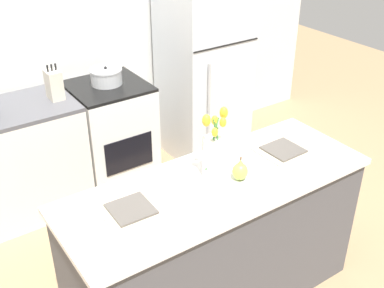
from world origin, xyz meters
TOP-DOWN VIEW (x-y plane):
  - back_wall at (0.00, 2.00)m, footprint 5.20×0.08m
  - kitchen_island at (0.00, 0.00)m, footprint 1.80×0.66m
  - stove_range at (0.10, 1.60)m, footprint 0.60×0.61m
  - refrigerator at (1.05, 1.60)m, footprint 0.68×0.67m
  - flower_vase at (0.02, 0.06)m, footprint 0.17×0.14m
  - pear_figurine at (0.12, -0.05)m, footprint 0.09×0.09m
  - plate_setting_left at (-0.52, 0.03)m, footprint 0.30×0.30m
  - plate_setting_right at (0.52, 0.03)m, footprint 0.30×0.30m
  - cooking_pot at (0.11, 1.63)m, footprint 0.26×0.26m
  - knife_block at (-0.33, 1.58)m, footprint 0.10×0.14m

SIDE VIEW (x-z plane):
  - stove_range at x=0.10m, z-range 0.00..0.90m
  - kitchen_island at x=0.00m, z-range 0.00..0.90m
  - plate_setting_left at x=-0.52m, z-range 0.90..0.92m
  - plate_setting_right at x=0.52m, z-range 0.90..0.92m
  - refrigerator at x=1.05m, z-range 0.00..1.84m
  - pear_figurine at x=0.12m, z-range 0.89..1.03m
  - cooking_pot at x=0.11m, z-range 0.89..1.04m
  - knife_block at x=-0.33m, z-range 0.87..1.14m
  - flower_vase at x=0.02m, z-range 0.84..1.26m
  - back_wall at x=0.00m, z-range 0.00..2.70m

